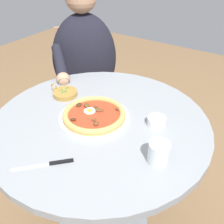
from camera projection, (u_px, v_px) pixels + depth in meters
ground_plane at (104, 224)px, 1.46m from camera, size 6.00×6.00×0.02m
dining_table at (101, 152)px, 1.13m from camera, size 0.89×0.89×0.75m
pizza_on_plate at (94, 115)px, 1.02m from camera, size 0.29×0.29×0.03m
water_glass at (158, 154)px, 0.81m from camera, size 0.07×0.07×0.08m
steak_knife at (52, 163)px, 0.82m from camera, size 0.15×0.15×0.01m
ramekin_capers at (157, 121)px, 0.98m from camera, size 0.07×0.07×0.04m
olive_pan at (65, 93)px, 1.18m from camera, size 0.11×0.14×0.05m
diner_person at (86, 88)px, 1.68m from camera, size 0.58×0.44×1.18m
cafe_chair_diner at (85, 80)px, 1.80m from camera, size 0.54×0.54×0.88m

